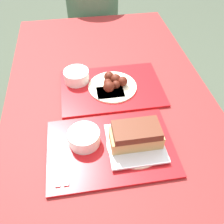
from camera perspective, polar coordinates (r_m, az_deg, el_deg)
ground_plane at (r=1.66m, az=0.31°, el=-19.72°), size 12.00×12.00×0.00m
picnic_table at (r=1.08m, az=0.45°, el=-4.39°), size 0.91×1.85×0.77m
picnic_bench_far at (r=2.15m, az=-4.70°, el=13.83°), size 0.86×0.28×0.45m
tray_near at (r=0.91m, az=-0.28°, el=-8.16°), size 0.45×0.31×0.01m
tray_far at (r=1.14m, az=-0.10°, el=5.53°), size 0.45×0.31×0.01m
bowl_coleslaw_near at (r=0.90m, az=-6.42°, el=-5.69°), size 0.11×0.11×0.05m
brisket_sandwich_plate at (r=0.88m, az=5.45°, el=-5.96°), size 0.21×0.21×0.09m
plastic_fork_near at (r=0.88m, az=-11.92°, el=-11.50°), size 0.03×0.17×0.00m
plastic_knife_near at (r=0.88m, az=-10.47°, el=-11.36°), size 0.02×0.17×0.00m
condiment_packet at (r=0.95m, az=0.26°, el=-4.27°), size 0.04×0.03×0.01m
bowl_coleslaw_far at (r=1.16m, az=-8.13°, el=8.27°), size 0.11×0.11×0.05m
wings_plate_far at (r=1.12m, az=0.21°, el=6.46°), size 0.22×0.22×0.06m
napkin_far at (r=1.10m, az=-0.36°, el=4.47°), size 0.12×0.08×0.01m
person_seated_across at (r=1.99m, az=-4.47°, el=22.54°), size 0.38×0.38×0.69m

